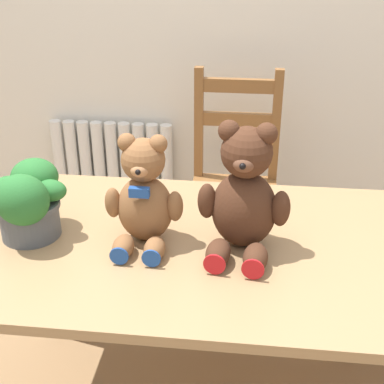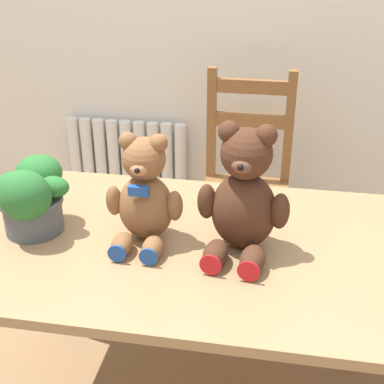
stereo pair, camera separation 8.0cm
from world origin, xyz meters
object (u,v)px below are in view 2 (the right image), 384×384
wooden_chair_behind (244,190)px  teddy_bear_left (144,196)px  teddy_bear_right (244,198)px  potted_plant (31,196)px

wooden_chair_behind → teddy_bear_left: size_ratio=3.04×
teddy_bear_left → teddy_bear_right: (0.28, -0.00, 0.02)m
teddy_bear_right → wooden_chair_behind: bearing=-80.2°
teddy_bear_left → potted_plant: (-0.34, -0.01, -0.02)m
teddy_bear_right → potted_plant: teddy_bear_right is taller
wooden_chair_behind → potted_plant: 1.09m
wooden_chair_behind → teddy_bear_right: teddy_bear_right is taller
teddy_bear_left → potted_plant: 0.34m
wooden_chair_behind → teddy_bear_left: (-0.23, -0.84, 0.38)m
teddy_bear_right → potted_plant: 0.62m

